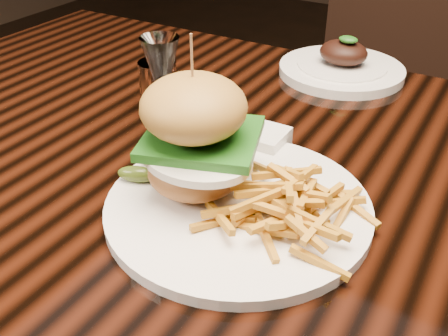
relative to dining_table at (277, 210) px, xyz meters
The scene contains 7 objects.
dining_table is the anchor object (origin of this frame).
burger_plate 0.18m from the dining_table, 96.82° to the right, with size 0.33×0.33×0.22m.
ramekin 0.11m from the dining_table, 143.87° to the left, with size 0.07×0.07×0.03m, color white.
wine_glass 0.27m from the dining_table, behind, with size 0.06×0.06×0.16m.
water_tumbler 0.29m from the dining_table, 166.16° to the left, with size 0.06×0.06×0.09m, color white.
far_dish 0.38m from the dining_table, 96.47° to the left, with size 0.24×0.24×0.08m.
chair_far 0.90m from the dining_table, 93.41° to the left, with size 0.50×0.50×0.95m.
Camera 1 is at (0.25, -0.58, 1.15)m, focal length 42.00 mm.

